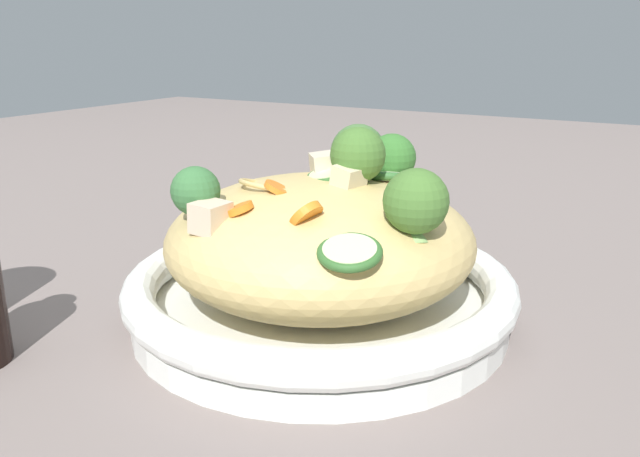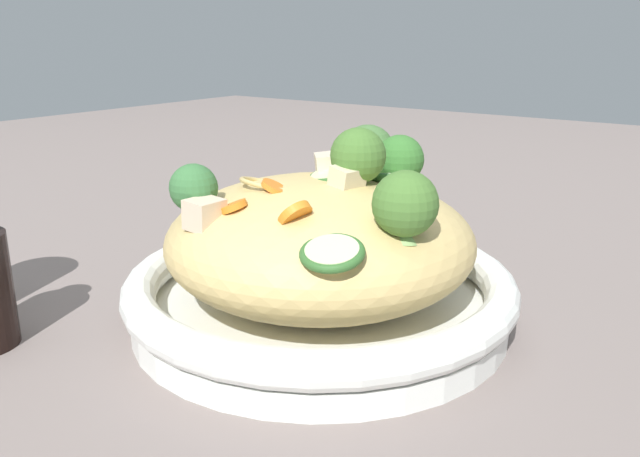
{
  "view_description": "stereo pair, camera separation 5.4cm",
  "coord_description": "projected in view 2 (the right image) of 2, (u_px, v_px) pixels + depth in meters",
  "views": [
    {
      "loc": [
        -0.26,
        0.45,
        0.24
      ],
      "look_at": [
        0.0,
        0.0,
        0.08
      ],
      "focal_mm": 36.51,
      "sensor_mm": 36.0,
      "label": 1
    },
    {
      "loc": [
        -0.31,
        0.42,
        0.24
      ],
      "look_at": [
        0.0,
        0.0,
        0.08
      ],
      "focal_mm": 36.51,
      "sensor_mm": 36.0,
      "label": 2
    }
  ],
  "objects": [
    {
      "name": "ground_plane",
      "position": [
        320.0,
        319.0,
        0.57
      ],
      "size": [
        3.0,
        3.0,
        0.0
      ],
      "primitive_type": "plane",
      "color": "slate"
    },
    {
      "name": "serving_bowl",
      "position": [
        320.0,
        293.0,
        0.56
      ],
      "size": [
        0.33,
        0.33,
        0.05
      ],
      "color": "white",
      "rests_on": "ground_plane"
    },
    {
      "name": "noodle_heap",
      "position": [
        320.0,
        240.0,
        0.55
      ],
      "size": [
        0.26,
        0.26,
        0.11
      ],
      "color": "tan",
      "rests_on": "serving_bowl"
    },
    {
      "name": "broccoli_florets",
      "position": [
        359.0,
        169.0,
        0.54
      ],
      "size": [
        0.22,
        0.23,
        0.07
      ],
      "color": "#99C371",
      "rests_on": "serving_bowl"
    },
    {
      "name": "carrot_coins",
      "position": [
        257.0,
        205.0,
        0.49
      ],
      "size": [
        0.12,
        0.07,
        0.03
      ],
      "color": "orange",
      "rests_on": "serving_bowl"
    },
    {
      "name": "zucchini_slices",
      "position": [
        352.0,
        198.0,
        0.51
      ],
      "size": [
        0.13,
        0.19,
        0.04
      ],
      "color": "beige",
      "rests_on": "serving_bowl"
    },
    {
      "name": "chicken_chunks",
      "position": [
        293.0,
        186.0,
        0.52
      ],
      "size": [
        0.09,
        0.16,
        0.04
      ],
      "color": "beige",
      "rests_on": "serving_bowl"
    }
  ]
}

